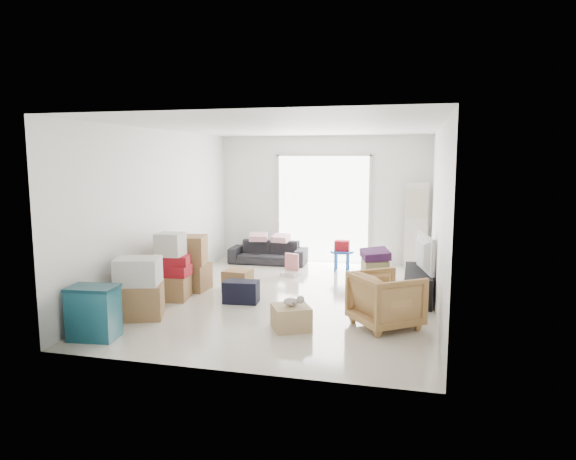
# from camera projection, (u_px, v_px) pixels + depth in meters

# --- Properties ---
(room_shell) EXTENTS (4.98, 6.48, 3.18)m
(room_shell) POSITION_uv_depth(u_px,v_px,m) (290.00, 214.00, 8.10)
(room_shell) COLOR beige
(room_shell) RESTS_ON ground
(sliding_door) EXTENTS (2.10, 0.04, 2.33)m
(sliding_door) POSITION_uv_depth(u_px,v_px,m) (323.00, 204.00, 10.98)
(sliding_door) COLOR white
(sliding_door) RESTS_ON room_shell
(ac_tower) EXTENTS (0.45, 0.30, 1.75)m
(ac_tower) POSITION_uv_depth(u_px,v_px,m) (416.00, 226.00, 10.25)
(ac_tower) COLOR silver
(ac_tower) RESTS_ON room_shell
(tv_console) EXTENTS (0.42, 1.39, 0.46)m
(tv_console) POSITION_uv_depth(u_px,v_px,m) (418.00, 285.00, 8.14)
(tv_console) COLOR black
(tv_console) RESTS_ON room_shell
(television) EXTENTS (0.76, 1.08, 0.13)m
(television) POSITION_uv_depth(u_px,v_px,m) (419.00, 266.00, 8.10)
(television) COLOR black
(television) RESTS_ON tv_console
(sofa) EXTENTS (1.64, 0.51, 0.64)m
(sofa) POSITION_uv_depth(u_px,v_px,m) (268.00, 249.00, 10.91)
(sofa) COLOR black
(sofa) RESTS_ON room_shell
(pillow_left) EXTENTS (0.39, 0.34, 0.11)m
(pillow_left) POSITION_uv_depth(u_px,v_px,m) (258.00, 231.00, 10.91)
(pillow_left) COLOR #DCA0B4
(pillow_left) RESTS_ON sofa
(pillow_right) EXTENTS (0.40, 0.34, 0.12)m
(pillow_right) POSITION_uv_depth(u_px,v_px,m) (281.00, 232.00, 10.75)
(pillow_right) COLOR #DCA0B4
(pillow_right) RESTS_ON sofa
(armchair) EXTENTS (1.06, 1.07, 0.81)m
(armchair) POSITION_uv_depth(u_px,v_px,m) (386.00, 297.00, 6.77)
(armchair) COLOR tan
(armchair) RESTS_ON room_shell
(storage_bins) EXTENTS (0.62, 0.47, 0.67)m
(storage_bins) POSITION_uv_depth(u_px,v_px,m) (94.00, 312.00, 6.33)
(storage_bins) COLOR #195362
(storage_bins) RESTS_ON room_shell
(box_stack_a) EXTENTS (0.79, 0.73, 0.85)m
(box_stack_a) POSITION_uv_depth(u_px,v_px,m) (139.00, 289.00, 7.16)
(box_stack_a) COLOR olive
(box_stack_a) RESTS_ON room_shell
(box_stack_b) EXTENTS (0.62, 0.61, 1.06)m
(box_stack_b) POSITION_uv_depth(u_px,v_px,m) (171.00, 271.00, 8.11)
(box_stack_b) COLOR olive
(box_stack_b) RESTS_ON room_shell
(box_stack_c) EXTENTS (0.63, 0.62, 0.92)m
(box_stack_c) POSITION_uv_depth(u_px,v_px,m) (190.00, 264.00, 8.70)
(box_stack_c) COLOR olive
(box_stack_c) RESTS_ON room_shell
(loose_box) EXTENTS (0.45, 0.45, 0.36)m
(loose_box) POSITION_uv_depth(u_px,v_px,m) (238.00, 280.00, 8.67)
(loose_box) COLOR olive
(loose_box) RESTS_ON room_shell
(duffel_bag) EXTENTS (0.56, 0.36, 0.34)m
(duffel_bag) POSITION_uv_depth(u_px,v_px,m) (241.00, 292.00, 7.95)
(duffel_bag) COLOR black
(duffel_bag) RESTS_ON room_shell
(ottoman) EXTENTS (0.53, 0.53, 0.42)m
(ottoman) POSITION_uv_depth(u_px,v_px,m) (375.00, 272.00, 9.15)
(ottoman) COLOR olive
(ottoman) RESTS_ON room_shell
(blanket) EXTENTS (0.59, 0.59, 0.14)m
(blanket) POSITION_uv_depth(u_px,v_px,m) (375.00, 256.00, 9.11)
(blanket) COLOR #381A41
(blanket) RESTS_ON ottoman
(kids_table) EXTENTS (0.48, 0.48, 0.61)m
(kids_table) POSITION_uv_depth(u_px,v_px,m) (342.00, 249.00, 10.17)
(kids_table) COLOR #184FB4
(kids_table) RESTS_ON room_shell
(toy_walker) EXTENTS (0.37, 0.35, 0.41)m
(toy_walker) POSITION_uv_depth(u_px,v_px,m) (291.00, 270.00, 9.80)
(toy_walker) COLOR silver
(toy_walker) RESTS_ON room_shell
(wood_crate) EXTENTS (0.62, 0.62, 0.31)m
(wood_crate) POSITION_uv_depth(u_px,v_px,m) (291.00, 317.00, 6.71)
(wood_crate) COLOR tan
(wood_crate) RESTS_ON room_shell
(plush_bunny) EXTENTS (0.27, 0.16, 0.14)m
(plush_bunny) POSITION_uv_depth(u_px,v_px,m) (293.00, 301.00, 6.68)
(plush_bunny) COLOR #B2ADA8
(plush_bunny) RESTS_ON wood_crate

